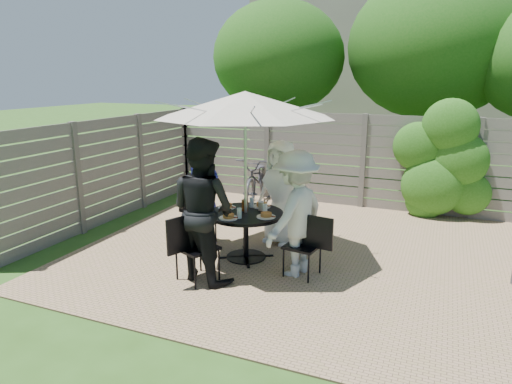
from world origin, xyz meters
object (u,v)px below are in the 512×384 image
at_px(glass_back, 252,202).
at_px(bicycle, 258,179).
at_px(person_front, 203,210).
at_px(person_right, 295,214).
at_px(plate_left, 227,206).
at_px(syrup_jug, 245,205).
at_px(person_left, 203,194).
at_px(plate_right, 266,216).
at_px(patio_table, 246,227).
at_px(coffee_cup, 261,206).
at_px(chair_back, 285,225).
at_px(glass_right, 265,209).
at_px(glass_front, 239,213).
at_px(glass_left, 227,206).
at_px(umbrella, 245,104).
at_px(chair_front, 197,261).
at_px(chair_left, 198,227).
at_px(plate_front, 229,217).
at_px(plate_back, 262,205).
at_px(chair_right, 303,258).
at_px(person_back, 281,193).

relative_size(glass_back, bicycle, 0.08).
distance_m(person_front, person_right, 1.18).
relative_size(plate_left, syrup_jug, 1.62).
bearing_deg(person_left, bicycle, 20.54).
bearing_deg(plate_left, plate_right, -16.06).
relative_size(patio_table, person_left, 0.79).
distance_m(plate_left, glass_back, 0.37).
bearing_deg(bicycle, syrup_jug, -80.62).
bearing_deg(coffee_cup, chair_back, 81.58).
height_order(chair_back, glass_right, glass_right).
bearing_deg(glass_front, bicycle, 108.10).
bearing_deg(glass_back, person_front, -100.57).
relative_size(glass_left, glass_front, 1.00).
relative_size(umbrella, glass_front, 21.44).
bearing_deg(plate_right, chair_front, -126.61).
xyz_separation_m(chair_left, person_left, (0.13, -0.04, 0.56)).
distance_m(person_left, plate_left, 0.48).
relative_size(plate_front, syrup_jug, 1.63).
bearing_deg(plate_back, glass_back, -152.32).
height_order(glass_back, glass_right, same).
bearing_deg(glass_front, glass_back, 95.94).
xyz_separation_m(glass_back, coffee_cup, (0.19, -0.09, -0.01)).
distance_m(plate_front, glass_left, 0.37).
bearing_deg(chair_left, plate_back, 19.26).
bearing_deg(chair_back, plate_right, 21.04).
xyz_separation_m(chair_right, coffee_cup, (-0.77, 0.45, 0.50)).
distance_m(chair_back, person_right, 1.40).
height_order(glass_left, coffee_cup, glass_left).
relative_size(chair_front, bicycle, 0.49).
bearing_deg(umbrella, glass_right, 5.94).
relative_size(person_left, plate_left, 6.33).
bearing_deg(glass_right, person_back, 93.63).
distance_m(chair_back, glass_back, 0.88).
relative_size(person_front, glass_left, 13.13).
bearing_deg(plate_right, person_left, 163.94).
bearing_deg(glass_left, plate_front, -60.56).
relative_size(patio_table, glass_front, 9.33).
xyz_separation_m(person_left, plate_back, (0.90, 0.12, -0.11)).
relative_size(chair_back, chair_left, 0.94).
xyz_separation_m(umbrella, person_left, (-0.80, 0.23, -1.36)).
distance_m(chair_front, plate_right, 1.12).
height_order(person_right, plate_right, person_right).
xyz_separation_m(chair_front, coffee_cup, (0.43, 1.11, 0.48)).
bearing_deg(person_front, patio_table, -90.00).
xyz_separation_m(person_back, glass_back, (-0.26, -0.52, -0.05)).
height_order(person_back, person_left, person_left).
xyz_separation_m(person_left, glass_back, (0.77, 0.05, -0.06)).
distance_m(patio_table, chair_left, 0.99).
relative_size(chair_back, person_left, 0.50).
height_order(plate_back, plate_right, same).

